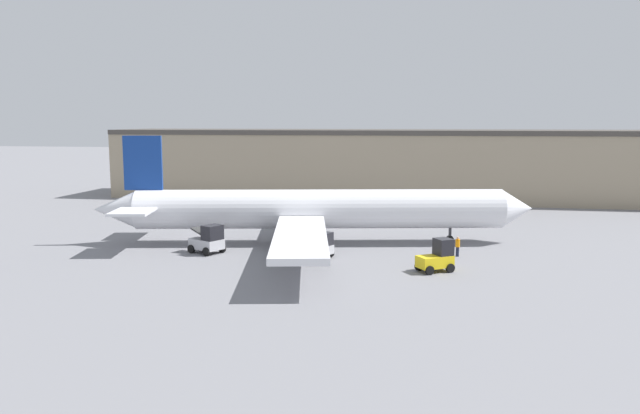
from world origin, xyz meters
The scene contains 7 objects.
ground_plane centered at (0.00, 0.00, 0.00)m, with size 400.00×400.00×0.00m, color slate.
terminal_building centered at (9.97, 36.43, 5.13)m, with size 94.80×14.42×10.25m.
airplane centered at (-0.91, -0.18, 3.21)m, with size 41.44×39.38×10.21m.
ground_crew_worker centered at (12.66, -3.62, 0.92)m, with size 0.38×0.38×1.73m.
baggage_tug centered at (10.91, -9.39, 1.12)m, with size 3.11×2.86×2.54m.
belt_loader_truck centered at (-8.90, -6.12, 1.18)m, with size 3.36×3.11×2.55m.
pushback_tug centered at (0.83, -6.33, 1.03)m, with size 3.47×3.07×2.25m.
Camera 1 is at (10.22, -57.42, 11.57)m, focal length 35.00 mm.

